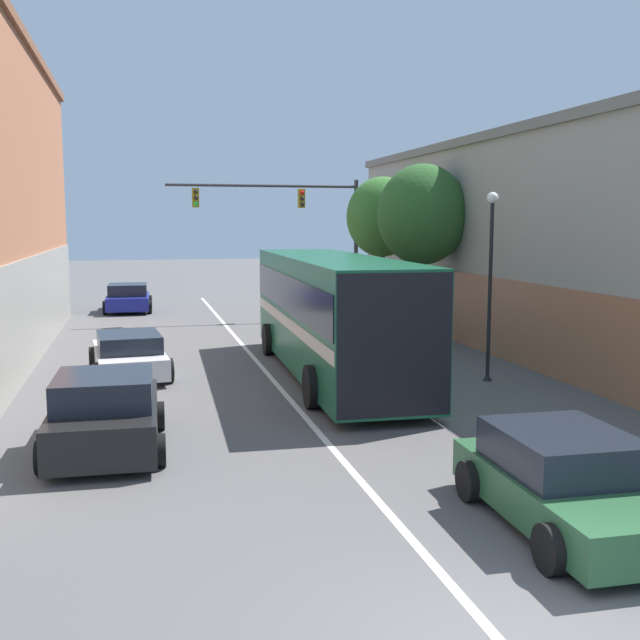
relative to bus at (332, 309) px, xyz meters
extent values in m
cube|color=silver|center=(-1.69, 1.16, -1.84)|extent=(0.14, 41.93, 0.01)
cube|color=#9E998E|center=(-8.24, 3.30, -0.24)|extent=(0.24, 24.81, 3.20)
cube|color=#9E998E|center=(8.96, 1.41, 1.70)|extent=(6.30, 27.72, 7.08)
cube|color=#A86647|center=(5.86, 1.41, -0.60)|extent=(0.24, 27.16, 2.48)
cube|color=slate|center=(8.96, 1.41, 5.09)|extent=(6.56, 27.99, 0.30)
cube|color=#145133|center=(0.00, 0.02, -0.09)|extent=(2.80, 11.50, 3.05)
cube|color=black|center=(0.00, 0.02, 0.46)|extent=(2.85, 11.27, 0.98)
cube|color=beige|center=(0.00, 0.02, -0.34)|extent=(2.84, 11.38, 0.30)
cube|color=black|center=(-0.18, -5.67, -0.09)|extent=(2.40, 0.13, 2.93)
cylinder|color=black|center=(-1.14, 3.60, -1.34)|extent=(0.33, 1.01, 1.00)
cylinder|color=black|center=(1.36, 3.52, -1.34)|extent=(0.33, 1.01, 1.00)
cylinder|color=black|center=(-1.36, -3.48, -1.34)|extent=(0.33, 1.01, 1.00)
cylinder|color=black|center=(1.14, -3.56, -1.34)|extent=(0.33, 1.01, 1.00)
cube|color=#285633|center=(0.57, -10.84, -1.38)|extent=(1.93, 3.96, 0.58)
cube|color=black|center=(0.57, -10.60, -0.81)|extent=(1.73, 2.08, 0.56)
cylinder|color=black|center=(-0.34, -9.60, -1.53)|extent=(0.24, 0.63, 0.62)
cylinder|color=black|center=(1.54, -9.65, -1.53)|extent=(0.24, 0.63, 0.62)
cylinder|color=black|center=(-0.41, -12.02, -1.53)|extent=(0.24, 0.63, 0.62)
cube|color=black|center=(-5.79, -5.61, -1.31)|extent=(1.96, 3.87, 0.75)
cube|color=black|center=(-5.80, -5.80, -0.66)|extent=(1.76, 2.03, 0.56)
cylinder|color=black|center=(-6.72, -4.40, -1.55)|extent=(0.24, 0.58, 0.58)
cylinder|color=black|center=(-4.80, -4.45, -1.55)|extent=(0.24, 0.58, 0.58)
cylinder|color=black|center=(-6.79, -6.77, -1.55)|extent=(0.24, 0.58, 0.58)
cylinder|color=black|center=(-4.87, -6.82, -1.55)|extent=(0.24, 0.58, 0.58)
cube|color=navy|center=(-5.60, 16.70, -1.36)|extent=(1.99, 3.86, 0.61)
cube|color=black|center=(-5.61, 16.51, -0.79)|extent=(1.79, 2.02, 0.54)
cylinder|color=black|center=(-6.55, 17.90, -1.52)|extent=(0.24, 0.64, 0.64)
cylinder|color=black|center=(-4.59, 17.85, -1.52)|extent=(0.24, 0.64, 0.64)
cylinder|color=black|center=(-6.61, 15.54, -1.52)|extent=(0.24, 0.64, 0.64)
cylinder|color=black|center=(-4.65, 15.49, -1.52)|extent=(0.24, 0.64, 0.64)
cube|color=silver|center=(-5.44, 1.27, -1.38)|extent=(2.11, 4.23, 0.56)
cube|color=black|center=(-5.42, 1.07, -0.87)|extent=(1.79, 2.26, 0.46)
cylinder|color=black|center=(-6.46, 2.45, -1.52)|extent=(0.28, 0.66, 0.65)
cylinder|color=black|center=(-4.65, 2.62, -1.52)|extent=(0.28, 0.66, 0.65)
cylinder|color=black|center=(-6.23, -0.07, -1.52)|extent=(0.28, 0.66, 0.65)
cylinder|color=black|center=(-4.42, 0.09, -1.52)|extent=(0.28, 0.66, 0.65)
cylinder|color=#333338|center=(4.27, 12.13, 1.17)|extent=(0.18, 0.18, 6.03)
cylinder|color=#333338|center=(0.17, 12.13, 3.89)|extent=(8.19, 0.12, 0.12)
cube|color=#9E8419|center=(1.81, 12.13, 3.37)|extent=(0.28, 0.24, 0.80)
sphere|color=red|center=(1.81, 11.98, 3.61)|extent=(0.18, 0.18, 0.18)
sphere|color=black|center=(1.81, 11.98, 3.37)|extent=(0.18, 0.18, 0.18)
sphere|color=black|center=(1.81, 11.98, 3.12)|extent=(0.18, 0.18, 0.18)
cube|color=#9E8419|center=(-2.69, 12.13, 3.37)|extent=(0.28, 0.24, 0.80)
sphere|color=black|center=(-2.69, 11.98, 3.61)|extent=(0.18, 0.18, 0.18)
sphere|color=black|center=(-2.69, 11.98, 3.37)|extent=(0.18, 0.18, 0.18)
sphere|color=green|center=(-2.69, 11.98, 3.12)|extent=(0.18, 0.18, 0.18)
cone|color=black|center=(3.87, -1.68, -1.74)|extent=(0.26, 0.26, 0.20)
cylinder|color=black|center=(3.87, -1.68, 0.52)|extent=(0.10, 0.10, 4.73)
sphere|color=white|center=(3.87, -1.68, 2.99)|extent=(0.30, 0.30, 0.30)
cylinder|color=#3D2D1E|center=(4.66, 5.23, -0.29)|extent=(0.27, 0.27, 3.10)
ellipsoid|color=#2D5B28|center=(4.66, 5.23, 2.62)|extent=(3.21, 2.89, 3.53)
cylinder|color=brown|center=(4.55, 9.34, -0.26)|extent=(0.24, 0.24, 3.17)
ellipsoid|color=#38702D|center=(4.55, 9.34, 2.57)|extent=(2.92, 2.63, 3.22)
camera|label=1|loc=(-5.14, -19.67, 2.37)|focal=42.00mm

